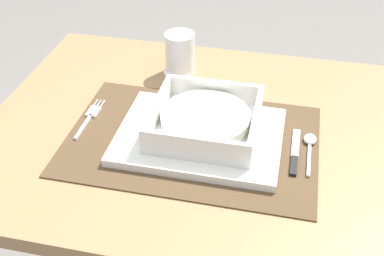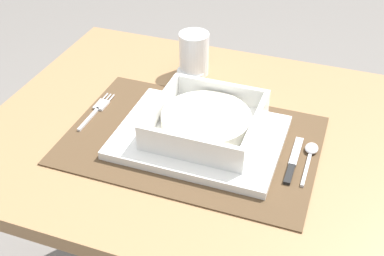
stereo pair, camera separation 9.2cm
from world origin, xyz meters
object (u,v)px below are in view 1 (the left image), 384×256
(dining_table, at_px, (199,173))
(porridge_bowl, at_px, (205,121))
(butter_knife, at_px, (295,154))
(drinking_glass, at_px, (180,56))
(condiment_saucer, at_px, (178,71))
(spoon, at_px, (310,144))
(fork, at_px, (91,115))

(dining_table, distance_m, porridge_bowl, 0.16)
(porridge_bowl, relative_size, butter_knife, 1.48)
(porridge_bowl, relative_size, drinking_glass, 2.01)
(drinking_glass, relative_size, condiment_saucer, 1.51)
(porridge_bowl, bearing_deg, condiment_saucer, 116.63)
(butter_knife, bearing_deg, condiment_saucer, 142.13)
(dining_table, bearing_deg, spoon, -3.72)
(spoon, xyz_separation_m, condiment_saucer, (-0.30, 0.20, 0.00))
(fork, bearing_deg, condiment_saucer, 53.73)
(dining_table, distance_m, fork, 0.25)
(dining_table, height_order, butter_knife, butter_knife)
(drinking_glass, height_order, condiment_saucer, drinking_glass)
(porridge_bowl, distance_m, spoon, 0.20)
(condiment_saucer, bearing_deg, dining_table, -63.96)
(dining_table, distance_m, spoon, 0.25)
(dining_table, height_order, porridge_bowl, porridge_bowl)
(drinking_glass, xyz_separation_m, condiment_saucer, (-0.00, -0.01, -0.03))
(dining_table, xyz_separation_m, butter_knife, (0.19, -0.05, 0.12))
(fork, xyz_separation_m, condiment_saucer, (0.13, 0.20, 0.00))
(dining_table, distance_m, condiment_saucer, 0.24)
(porridge_bowl, bearing_deg, drinking_glass, 114.81)
(dining_table, distance_m, drinking_glass, 0.27)
(drinking_glass, bearing_deg, dining_table, -66.00)
(porridge_bowl, bearing_deg, fork, 177.12)
(porridge_bowl, height_order, condiment_saucer, porridge_bowl)
(porridge_bowl, height_order, fork, porridge_bowl)
(drinking_glass, bearing_deg, condiment_saucer, -102.39)
(porridge_bowl, distance_m, drinking_glass, 0.25)
(fork, bearing_deg, butter_knife, -7.72)
(porridge_bowl, bearing_deg, butter_knife, -7.74)
(dining_table, relative_size, drinking_glass, 8.67)
(porridge_bowl, xyz_separation_m, spoon, (0.20, 0.01, -0.03))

